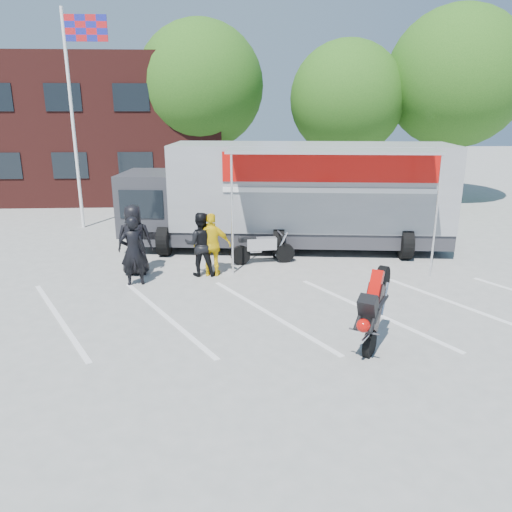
{
  "coord_description": "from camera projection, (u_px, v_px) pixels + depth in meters",
  "views": [
    {
      "loc": [
        -0.68,
        -9.67,
        4.62
      ],
      "look_at": [
        -0.09,
        1.35,
        1.3
      ],
      "focal_mm": 35.0,
      "sensor_mm": 36.0,
      "label": 1
    }
  ],
  "objects": [
    {
      "name": "ground",
      "position": [
        263.0,
        332.0,
        10.62
      ],
      "size": [
        100.0,
        100.0,
        0.0
      ],
      "primitive_type": "plane",
      "color": "#9E9E99",
      "rests_on": "ground"
    },
    {
      "name": "parking_bay_lines",
      "position": [
        261.0,
        314.0,
        11.57
      ],
      "size": [
        18.09,
        13.33,
        0.01
      ],
      "primitive_type": "cube",
      "rotation": [
        0.0,
        0.0,
        0.52
      ],
      "color": "white",
      "rests_on": "ground"
    },
    {
      "name": "office_building",
      "position": [
        52.0,
        128.0,
        26.3
      ],
      "size": [
        18.0,
        8.0,
        7.0
      ],
      "primitive_type": "cube",
      "color": "#491B17",
      "rests_on": "ground"
    },
    {
      "name": "flagpole",
      "position": [
        77.0,
        94.0,
        18.4
      ],
      "size": [
        1.61,
        0.12,
        8.0
      ],
      "color": "white",
      "rests_on": "ground"
    },
    {
      "name": "tree_left",
      "position": [
        200.0,
        86.0,
        24.21
      ],
      "size": [
        6.12,
        6.12,
        8.64
      ],
      "color": "#382314",
      "rests_on": "ground"
    },
    {
      "name": "tree_mid",
      "position": [
        347.0,
        99.0,
        23.79
      ],
      "size": [
        5.44,
        5.44,
        7.68
      ],
      "color": "#382314",
      "rests_on": "ground"
    },
    {
      "name": "tree_right",
      "position": [
        456.0,
        78.0,
        23.31
      ],
      "size": [
        6.46,
        6.46,
        9.12
      ],
      "color": "#382314",
      "rests_on": "ground"
    },
    {
      "name": "transporter_truck",
      "position": [
        293.0,
        248.0,
        16.94
      ],
      "size": [
        11.42,
        6.4,
        3.47
      ],
      "primitive_type": null,
      "rotation": [
        0.0,
        0.0,
        -0.11
      ],
      "color": "#92969A",
      "rests_on": "ground"
    },
    {
      "name": "parked_motorcycle",
      "position": [
        263.0,
        263.0,
        15.28
      ],
      "size": [
        2.07,
        0.91,
        1.05
      ],
      "primitive_type": null,
      "rotation": [
        0.0,
        0.0,
        1.69
      ],
      "color": "silver",
      "rests_on": "ground"
    },
    {
      "name": "stunt_bike_rider",
      "position": [
        377.0,
        343.0,
        10.14
      ],
      "size": [
        1.44,
        1.7,
        1.82
      ],
      "primitive_type": null,
      "rotation": [
        0.0,
        0.0,
        -0.56
      ],
      "color": "black",
      "rests_on": "ground"
    },
    {
      "name": "spectator_leather_a",
      "position": [
        134.0,
        240.0,
        14.06
      ],
      "size": [
        1.03,
        0.71,
        2.01
      ],
      "primitive_type": "imported",
      "rotation": [
        0.0,
        0.0,
        3.21
      ],
      "color": "black",
      "rests_on": "ground"
    },
    {
      "name": "spectator_leather_b",
      "position": [
        133.0,
        251.0,
        13.22
      ],
      "size": [
        0.78,
        0.61,
        1.88
      ],
      "primitive_type": "imported",
      "rotation": [
        0.0,
        0.0,
        3.4
      ],
      "color": "black",
      "rests_on": "ground"
    },
    {
      "name": "spectator_leather_c",
      "position": [
        201.0,
        244.0,
        13.99
      ],
      "size": [
        0.88,
        0.69,
        1.82
      ],
      "primitive_type": "imported",
      "rotation": [
        0.0,
        0.0,
        3.14
      ],
      "color": "black",
      "rests_on": "ground"
    },
    {
      "name": "spectator_hivis",
      "position": [
        212.0,
        245.0,
        13.96
      ],
      "size": [
        1.1,
        0.56,
        1.8
      ],
      "primitive_type": "imported",
      "rotation": [
        0.0,
        0.0,
        3.02
      ],
      "color": "yellow",
      "rests_on": "ground"
    }
  ]
}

